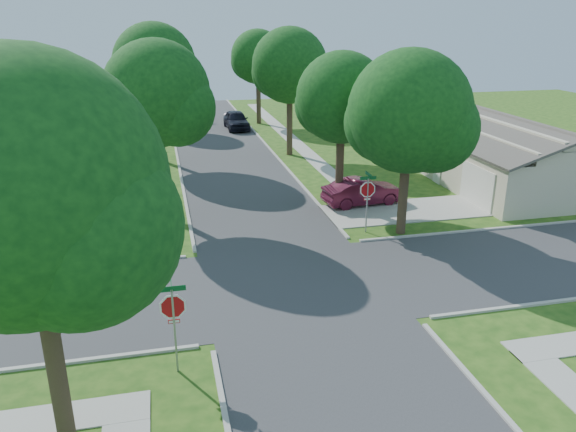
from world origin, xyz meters
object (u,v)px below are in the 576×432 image
Objects in this scene: house_ne_far at (390,112)px; car_curb_west at (194,111)px; house_nw_far at (22,120)px; tree_e_mid at (290,69)px; tree_sw_corner at (32,201)px; car_curb_east at (236,120)px; car_driveway at (363,192)px; tree_e_far at (258,59)px; stop_sign_ne at (368,192)px; tree_w_mid at (156,68)px; tree_e_near at (343,102)px; house_ne_near at (502,158)px; tree_ne_corner at (410,117)px; tree_w_far at (155,67)px; tree_w_near at (158,99)px; stop_sign_sw at (173,311)px.

house_ne_far reaches higher than car_curb_west.
tree_e_mid is at bearing -27.91° from house_nw_far.
tree_sw_corner is at bearing 78.57° from car_curb_west.
house_ne_far is 14.07m from car_curb_east.
tree_e_far is at bearing -3.65° from car_driveway.
stop_sign_ne is at bearing -52.84° from house_nw_far.
tree_w_mid is 1.97× the size of car_curb_east.
tree_e_near is 12.14m from house_ne_near.
stop_sign_ne is 0.31× the size of tree_sw_corner.
tree_e_near is at bearing -90.03° from tree_e_mid.
tree_ne_corner is at bearing -16.55° from stop_sign_ne.
stop_sign_ne is 0.37× the size of tree_w_far.
car_curb_west is (-5.90, 33.59, -1.32)m from stop_sign_ne.
car_driveway is (1.30, 4.00, -1.29)m from stop_sign_ne.
house_ne_far is (11.24, 19.99, -4.13)m from tree_e_near.
car_curb_east is at bearing 73.23° from tree_w_near.
tree_e_mid is at bearing -0.00° from tree_w_mid.
tree_w_far is at bearing -180.00° from tree_e_far.
tree_e_mid reaches higher than house_nw_far.
stop_sign_ne is at bearing -90.20° from tree_e_mid.
tree_e_mid is 23.95m from house_nw_far.
tree_e_far reaches higher than house_ne_near.
tree_ne_corner is at bearing 98.92° from car_curb_west.
stop_sign_sw reaches higher than car_curb_east.
stop_sign_ne is at bearing -114.93° from house_ne_far.
tree_w_mid is 28.14m from tree_sw_corner.
tree_e_near reaches higher than car_driveway.
tree_ne_corner is at bearing 39.07° from tree_sw_corner.
tree_ne_corner is at bearing -23.56° from tree_w_near.
tree_e_mid is at bearing 69.80° from stop_sign_sw.
house_ne_near is at bearing 10.04° from tree_e_near.
car_curb_east is (-2.54, 22.76, -4.82)m from tree_e_near.
tree_w_far is at bearing 125.90° from tree_e_mid.
tree_w_mid is 13.95m from car_curb_east.
stop_sign_ne is at bearing 45.00° from stop_sign_sw.
house_ne_far reaches higher than stop_sign_ne.
stop_sign_ne is (9.40, 9.40, 0.00)m from stop_sign_sw.
house_nw_far is 18.22m from car_curb_east.
tree_w_mid reaches higher than tree_ne_corner.
tree_ne_corner is at bearing -144.82° from house_ne_near.
car_curb_west is (-17.19, 27.30, -0.81)m from house_ne_near.
tree_w_far is 0.84× the size of tree_sw_corner.
stop_sign_sw is at bearing -124.59° from tree_e_near.
tree_sw_corner is 21.39m from car_driveway.
house_ne_far is at bearing 148.01° from car_curb_west.
tree_e_far is 0.91× the size of tree_w_mid.
house_ne_far is at bearing -13.64° from tree_w_far.
house_nw_far is at bearing 177.52° from car_curb_east.
stop_sign_sw is 0.37× the size of tree_w_far.
tree_w_near reaches higher than tree_ne_corner.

